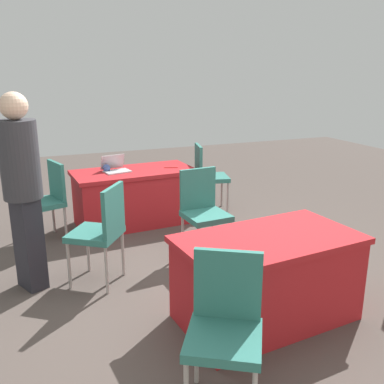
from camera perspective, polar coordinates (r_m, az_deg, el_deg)
name	(u,v)px	position (r m, az deg, el deg)	size (l,w,h in m)	color
ground_plane	(206,288)	(4.18, 1.86, -12.59)	(14.40, 14.40, 0.00)	#4C423D
table_foreground	(135,197)	(5.77, -7.59, -0.61)	(1.61, 0.85, 0.72)	#AD1E23
table_mid_left	(267,278)	(3.62, 9.90, -11.14)	(1.52, 0.94, 0.72)	#AD1E23
chair_near_front	(102,228)	(4.14, -11.86, -4.64)	(0.61, 0.61, 0.98)	#9E9993
chair_tucked_left	(48,197)	(5.40, -18.57, -0.58)	(0.55, 0.55, 0.94)	#9E9993
chair_tucked_right	(207,173)	(6.15, 2.03, 2.51)	(0.53, 0.53, 0.97)	#9E9993
chair_aisle	(225,322)	(2.69, 4.41, -16.76)	(0.61, 0.61, 0.96)	#9E9993
chair_back_row	(203,208)	(4.64, 1.48, -2.10)	(0.47, 0.47, 0.97)	#9E9993
person_attendee_standing	(22,183)	(4.13, -21.55, 1.16)	(0.45, 0.45, 1.82)	#26262D
laptop_silver	(116,168)	(5.65, -10.05, 3.09)	(0.36, 0.35, 0.21)	silver
yarn_ball	(107,168)	(5.65, -11.24, 3.14)	(0.10, 0.10, 0.10)	#3F5999
scissors_red	(171,167)	(5.79, -2.78, 3.28)	(0.18, 0.04, 0.01)	red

